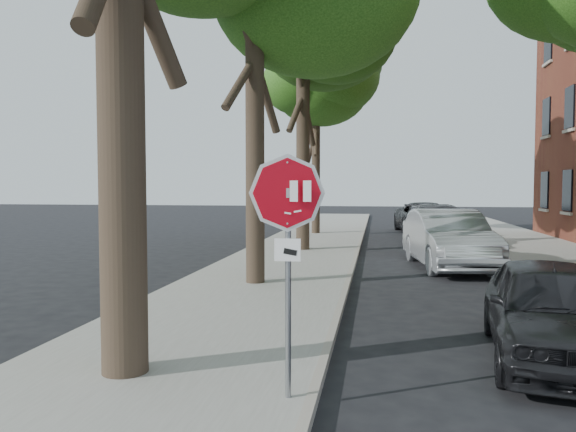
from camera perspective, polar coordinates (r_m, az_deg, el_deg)
name	(u,v)px	position (r m, az deg, el deg)	size (l,w,h in m)	color
ground	(353,412)	(6.33, 6.66, -19.19)	(120.00, 120.00, 0.00)	black
sidewalk_left	(292,258)	(18.21, 0.37, -4.27)	(4.00, 55.00, 0.12)	gray
sidewalk_right	(571,264)	(18.90, 26.84, -4.33)	(4.00, 55.00, 0.12)	gray
curb_left	(355,259)	(18.01, 6.85, -4.35)	(0.12, 55.00, 0.13)	#9E9384
curb_right	(500,262)	(18.38, 20.73, -4.38)	(0.12, 55.00, 0.13)	#9E9384
stop_sign	(288,228)	(5.92, -0.02, -1.25)	(0.76, 0.34, 2.61)	gray
tree_mid_b	(303,27)	(20.91, 1.52, 18.64)	(5.88, 5.46, 10.36)	black
tree_far	(316,85)	(27.55, 2.85, 13.17)	(5.29, 4.91, 9.33)	black
car_a	(551,310)	(8.59, 25.16, -8.62)	(1.64, 4.07, 1.39)	black
car_b	(448,239)	(16.92, 15.97, -2.27)	(1.79, 5.15, 1.70)	#A2A6AA
car_c	(439,226)	(22.62, 15.06, -0.99)	(2.31, 5.68, 1.65)	#434347
car_d	(425,218)	(29.03, 13.74, -0.18)	(2.58, 5.59, 1.55)	black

